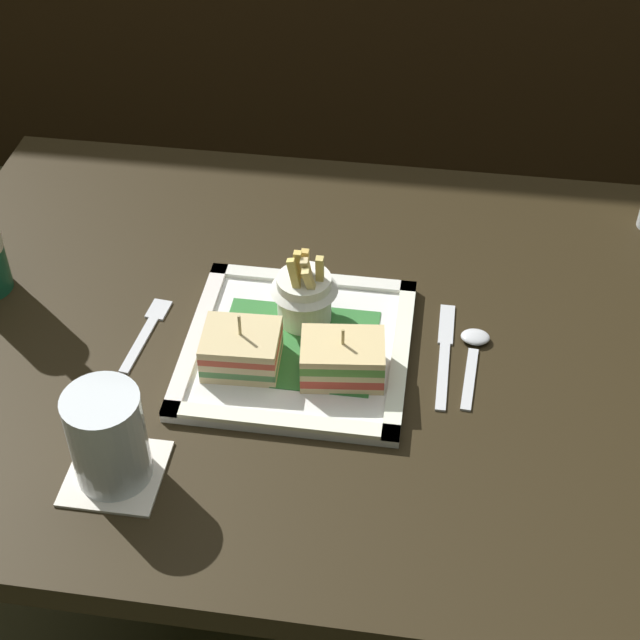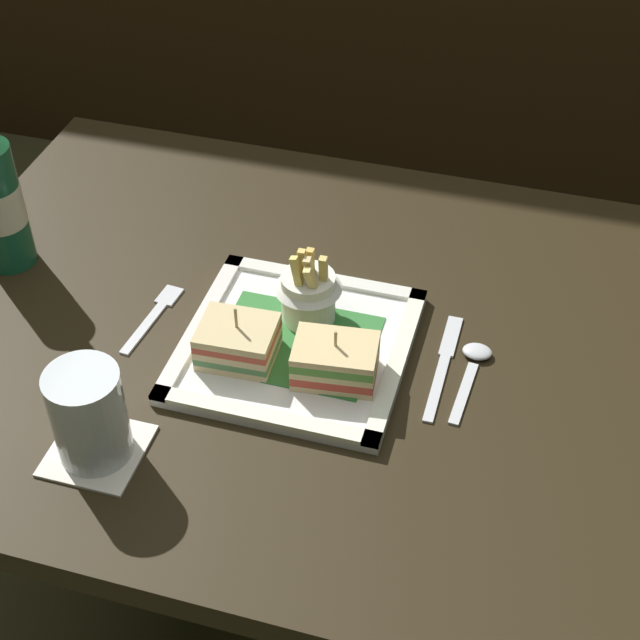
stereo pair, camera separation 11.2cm
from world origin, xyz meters
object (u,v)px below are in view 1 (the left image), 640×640
square_plate (297,348)px  dining_table (340,422)px  fries_cup (304,290)px  sandwich_half_left (241,349)px  spoon (474,348)px  knife (445,350)px  sandwich_half_right (342,359)px  fork (147,330)px  water_glass (109,442)px

square_plate → dining_table: bearing=33.7°
fries_cup → dining_table: bearing=-17.4°
sandwich_half_left → square_plate: bearing=33.4°
sandwich_half_left → spoon: sandwich_half_left is taller
dining_table → knife: knife is taller
fries_cup → spoon: fries_cup is taller
sandwich_half_right → fork: size_ratio=0.76×
sandwich_half_right → dining_table: bearing=97.2°
square_plate → fork: square_plate is taller
sandwich_half_right → spoon: (0.15, 0.07, -0.03)m
sandwich_half_right → water_glass: (-0.22, -0.17, 0.02)m
dining_table → square_plate: size_ratio=4.18×
sandwich_half_left → sandwich_half_right: sandwich_half_left is taller
square_plate → knife: (0.17, 0.03, -0.00)m
fries_cup → knife: (0.17, -0.02, -0.05)m
water_glass → fork: 0.23m
dining_table → fork: (-0.24, -0.02, 0.16)m
dining_table → fries_cup: fries_cup is taller
dining_table → fork: fork is taller
sandwich_half_left → water_glass: (-0.10, -0.17, 0.02)m
square_plate → sandwich_half_left: 0.08m
water_glass → knife: bearing=35.4°
square_plate → fries_cup: 0.07m
knife → spoon: bearing=9.0°
fries_cup → spoon: bearing=-4.4°
fork → water_glass: bearing=-82.6°
fork → sandwich_half_left: bearing=-20.8°
water_glass → fries_cup: bearing=58.1°
dining_table → water_glass: size_ratio=9.93×
square_plate → sandwich_half_right: bearing=-33.4°
sandwich_half_left → fries_cup: (0.06, 0.09, 0.02)m
sandwich_half_right → fries_cup: (-0.06, 0.09, 0.02)m
water_glass → fork: water_glass is taller
sandwich_half_right → fork: 0.25m
sandwich_half_left → knife: sandwich_half_left is taller
sandwich_half_right → fork: bearing=168.7°
sandwich_half_left → sandwich_half_right: size_ratio=0.90×
fries_cup → knife: size_ratio=0.59×
square_plate → fries_cup: bearing=88.6°
sandwich_half_right → fries_cup: 0.11m
sandwich_half_left → water_glass: bearing=-120.4°
square_plate → sandwich_half_right: 0.08m
sandwich_half_right → spoon: size_ratio=0.77×
fork → spoon: bearing=3.2°
sandwich_half_right → spoon: 0.17m
square_plate → knife: square_plate is taller
water_glass → spoon: 0.44m
dining_table → sandwich_half_right: bearing=-82.8°
square_plate → sandwich_half_right: (0.06, -0.04, 0.03)m
water_glass → sandwich_half_right: bearing=38.2°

